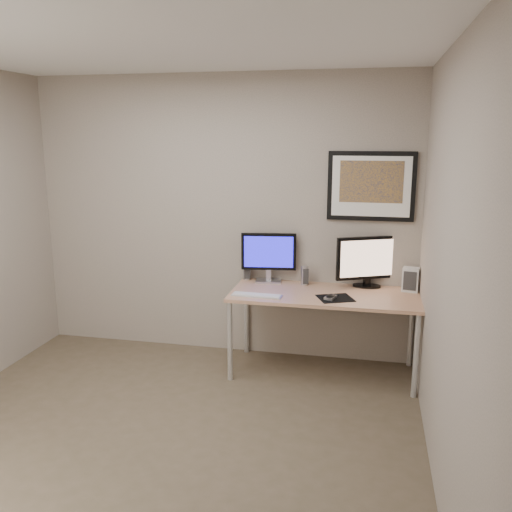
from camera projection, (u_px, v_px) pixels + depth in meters
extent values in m
plane|color=#4D4330|center=(158.00, 442.00, 3.72)|extent=(3.60, 3.60, 0.00)
plane|color=white|center=(140.00, 39.00, 3.14)|extent=(3.60, 3.60, 0.00)
plane|color=gray|center=(222.00, 218.00, 5.05)|extent=(3.60, 0.00, 3.60)
plane|color=gray|center=(448.00, 272.00, 3.06)|extent=(0.00, 3.40, 3.40)
cube|color=#A1704E|center=(324.00, 295.00, 4.64)|extent=(1.60, 0.70, 0.03)
cylinder|color=silver|center=(230.00, 341.00, 4.58)|extent=(0.04, 0.04, 0.70)
cylinder|color=silver|center=(246.00, 317.00, 5.17)|extent=(0.04, 0.04, 0.70)
cylinder|color=silver|center=(416.00, 356.00, 4.27)|extent=(0.04, 0.04, 0.70)
cylinder|color=silver|center=(411.00, 329.00, 4.86)|extent=(0.04, 0.04, 0.70)
cube|color=black|center=(371.00, 186.00, 4.69)|extent=(0.75, 0.03, 0.60)
cube|color=white|center=(371.00, 186.00, 4.68)|extent=(0.67, 0.00, 0.52)
cube|color=orange|center=(371.00, 182.00, 4.66)|extent=(0.54, 0.00, 0.36)
cube|color=#B3B3B8|center=(269.00, 281.00, 4.99)|extent=(0.25, 0.19, 0.02)
cube|color=#B3B3B8|center=(269.00, 275.00, 4.98)|extent=(0.05, 0.04, 0.10)
cube|color=black|center=(269.00, 252.00, 4.93)|extent=(0.50, 0.10, 0.34)
cube|color=#120EA2|center=(268.00, 252.00, 4.92)|extent=(0.44, 0.06, 0.29)
cube|color=black|center=(367.00, 286.00, 4.83)|extent=(0.28, 0.23, 0.02)
cube|color=black|center=(367.00, 282.00, 4.82)|extent=(0.07, 0.06, 0.06)
cube|color=black|center=(368.00, 258.00, 4.77)|extent=(0.54, 0.28, 0.38)
cube|color=tan|center=(368.00, 258.00, 4.75)|extent=(0.48, 0.23, 0.33)
cylinder|color=#B3B3B8|center=(247.00, 270.00, 5.06)|extent=(0.09, 0.09, 0.18)
cylinder|color=#B3B3B8|center=(305.00, 276.00, 4.89)|extent=(0.09, 0.09, 0.17)
cube|color=#B7B7BC|center=(257.00, 295.00, 4.56)|extent=(0.43, 0.14, 0.01)
cube|color=black|center=(335.00, 298.00, 4.49)|extent=(0.35, 0.33, 0.00)
ellipsoid|color=black|center=(331.00, 296.00, 4.46)|extent=(0.10, 0.13, 0.04)
cube|color=silver|center=(411.00, 280.00, 4.67)|extent=(0.15, 0.12, 0.21)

